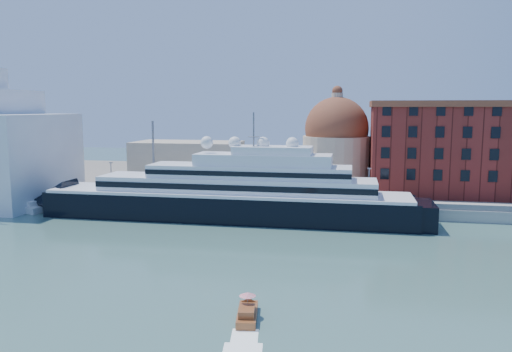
# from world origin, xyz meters

# --- Properties ---
(ground) EXTENTS (400.00, 400.00, 0.00)m
(ground) POSITION_xyz_m (0.00, 0.00, 0.00)
(ground) COLOR #365E5A
(ground) RESTS_ON ground
(quay) EXTENTS (180.00, 10.00, 2.50)m
(quay) POSITION_xyz_m (0.00, 34.00, 1.25)
(quay) COLOR gray
(quay) RESTS_ON ground
(land) EXTENTS (260.00, 72.00, 2.00)m
(land) POSITION_xyz_m (0.00, 75.00, 1.00)
(land) COLOR slate
(land) RESTS_ON ground
(quay_fence) EXTENTS (180.00, 0.10, 1.20)m
(quay_fence) POSITION_xyz_m (0.00, 29.50, 3.10)
(quay_fence) COLOR slate
(quay_fence) RESTS_ON quay
(superyacht) EXTENTS (88.51, 12.27, 26.45)m
(superyacht) POSITION_xyz_m (-2.19, 23.00, 4.56)
(superyacht) COLOR black
(superyacht) RESTS_ON ground
(service_barge) EXTENTS (12.76, 7.39, 2.73)m
(service_barge) POSITION_xyz_m (-47.53, 22.23, 0.78)
(service_barge) COLOR white
(service_barge) RESTS_ON ground
(water_taxi) EXTENTS (3.05, 6.66, 3.05)m
(water_taxi) POSITION_xyz_m (15.30, -26.08, 0.73)
(water_taxi) COLOR brown
(water_taxi) RESTS_ON ground
(warehouse) EXTENTS (43.00, 19.00, 23.25)m
(warehouse) POSITION_xyz_m (52.00, 52.00, 13.79)
(warehouse) COLOR maroon
(warehouse) RESTS_ON land
(church) EXTENTS (66.00, 18.00, 25.50)m
(church) POSITION_xyz_m (6.39, 57.72, 10.91)
(church) COLOR beige
(church) RESTS_ON land
(lamp_posts) EXTENTS (120.80, 2.40, 18.00)m
(lamp_posts) POSITION_xyz_m (-12.67, 32.27, 9.84)
(lamp_posts) COLOR slate
(lamp_posts) RESTS_ON quay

